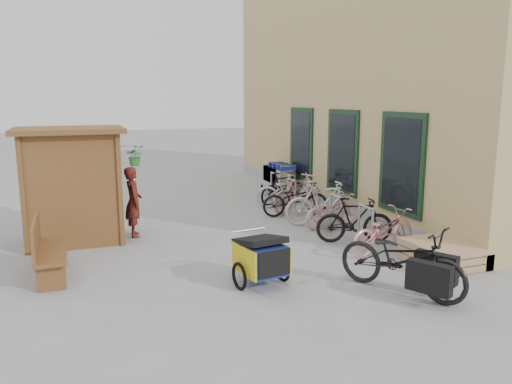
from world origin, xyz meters
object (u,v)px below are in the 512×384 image
object	(u,v)px
bike_5	(298,193)
bike_0	(384,231)
person_kiosk	(133,202)
shopping_carts	(277,174)
bike_2	(333,211)
bike_6	(289,191)
kiosk	(67,169)
bike_3	(323,203)
pallet_stack	(440,254)
bike_7	(283,188)
child_trailer	(261,256)
bike_1	(355,220)
cargo_bike	(403,260)
bike_4	(295,199)
bench	(46,248)

from	to	relation	value
bike_5	bike_0	bearing A→B (deg)	162.18
person_kiosk	shopping_carts	bearing A→B (deg)	-51.51
bike_2	bike_6	size ratio (longest dim) A/B	0.85
bike_5	bike_6	bearing A→B (deg)	-19.26
kiosk	bike_3	distance (m)	5.73
pallet_stack	bike_7	xyz separation A→B (m)	(-0.61, 5.78, 0.26)
kiosk	bike_5	world-z (taller)	kiosk
kiosk	child_trailer	bearing A→B (deg)	-51.88
bike_1	bike_6	bearing A→B (deg)	17.04
cargo_bike	bike_5	distance (m)	5.68
bike_5	shopping_carts	bearing A→B (deg)	-30.96
person_kiosk	bike_4	size ratio (longest dim) A/B	0.90
kiosk	bike_4	bearing A→B (deg)	5.37
bike_2	bench	bearing A→B (deg)	92.26
shopping_carts	bike_5	xyz separation A→B (m)	(-0.63, -2.96, -0.04)
bike_0	bike_2	size ratio (longest dim) A/B	1.09
pallet_stack	bike_3	bearing A→B (deg)	101.33
kiosk	bike_1	distance (m)	6.04
child_trailer	bike_3	distance (m)	4.14
pallet_stack	bike_5	size ratio (longest dim) A/B	0.69
kiosk	bike_2	world-z (taller)	kiosk
bike_5	bike_7	world-z (taller)	bike_5
bike_2	bike_7	world-z (taller)	bike_7
shopping_carts	child_trailer	bearing A→B (deg)	-114.48
bench	shopping_carts	size ratio (longest dim) A/B	0.90
bike_3	bike_6	xyz separation A→B (m)	(0.03, 2.01, -0.07)
pallet_stack	bench	bearing A→B (deg)	165.22
person_kiosk	bike_3	distance (m)	4.36
bike_2	bike_4	distance (m)	1.39
bike_2	bike_0	bearing A→B (deg)	170.17
bike_0	bike_7	xyz separation A→B (m)	(-0.05, 4.81, 0.03)
pallet_stack	bike_2	distance (m)	3.08
child_trailer	bike_2	bearing A→B (deg)	35.69
bike_4	bike_7	size ratio (longest dim) A/B	1.09
cargo_bike	bike_4	xyz separation A→B (m)	(0.61, 5.27, -0.09)
cargo_bike	bike_0	distance (m)	2.08
pallet_stack	person_kiosk	distance (m)	6.34
shopping_carts	bike_0	distance (m)	6.75
person_kiosk	bike_6	size ratio (longest dim) A/B	0.85
shopping_carts	bike_3	bearing A→B (deg)	-98.58
person_kiosk	bike_0	world-z (taller)	person_kiosk
kiosk	pallet_stack	distance (m)	7.50
bike_0	person_kiosk	bearing A→B (deg)	42.73
cargo_bike	person_kiosk	bearing A→B (deg)	97.80
person_kiosk	bike_4	xyz separation A→B (m)	(4.10, 0.49, -0.32)
pallet_stack	bike_0	distance (m)	1.14
bike_3	bike_6	size ratio (longest dim) A/B	1.00
person_kiosk	bike_0	xyz separation A→B (m)	(4.42, -2.92, -0.33)
bike_0	bike_3	xyz separation A→B (m)	(-0.10, 2.34, 0.11)
child_trailer	bike_7	distance (m)	6.23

